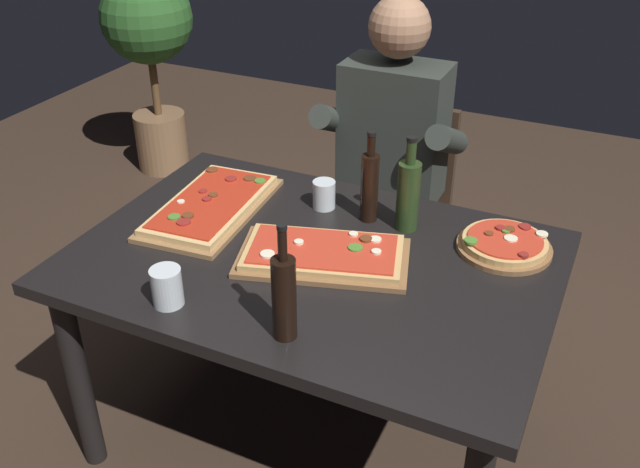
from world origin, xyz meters
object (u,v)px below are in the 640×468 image
Objects in this scene: dining_table at (313,283)px; tumbler_far_side at (167,287)px; pizza_round_far at (505,244)px; vinegar_bottle_green at (370,185)px; pizza_rectangular_front at (323,255)px; diner_chair at (395,203)px; seated_diner at (388,157)px; pizza_rectangular_left at (211,206)px; potted_plant_corner at (150,44)px; tumbler_near_camera at (324,196)px; wine_bottle_dark at (408,193)px; oil_bottle_amber at (284,296)px.

tumbler_far_side is (-0.25, -0.37, 0.15)m from dining_table.
pizza_round_far is 0.45m from vinegar_bottle_green.
vinegar_bottle_green is at bearing 179.96° from pizza_round_far.
dining_table is at bearing 171.79° from pizza_rectangular_front.
diner_chair is 0.65× the size of seated_diner.
pizza_rectangular_left is 5.12× the size of tumbler_far_side.
dining_table is 0.74m from seated_diner.
diner_chair is 1.85m from potted_plant_corner.
pizza_rectangular_front is 1.82× the size of vinegar_bottle_green.
pizza_rectangular_left is 1.95× the size of pizza_round_far.
seated_diner is at bearing 82.56° from tumbler_near_camera.
potted_plant_corner reaches higher than wine_bottle_dark.
tumbler_far_side is (-0.31, -0.64, -0.07)m from vinegar_bottle_green.
pizza_rectangular_left is 1.95m from potted_plant_corner.
pizza_round_far is 0.21× the size of seated_diner.
wine_bottle_dark is at bearing -68.40° from diner_chair.
vinegar_bottle_green is 0.35× the size of diner_chair.
oil_bottle_amber reaches higher than pizza_rectangular_left.
potted_plant_corner is (-1.64, 1.26, -0.03)m from tumbler_near_camera.
dining_table is at bearing -14.10° from pizza_rectangular_left.
pizza_round_far is 0.93× the size of vinegar_bottle_green.
seated_diner is at bearing -25.41° from potted_plant_corner.
wine_bottle_dark is 0.73m from diner_chair.
diner_chair reaches higher than pizza_rectangular_front.
wine_bottle_dark reaches higher than vinegar_bottle_green.
tumbler_near_camera is at bearing -37.46° from potted_plant_corner.
potted_plant_corner is (-1.80, 1.27, -0.11)m from vinegar_bottle_green.
diner_chair is (0.38, 0.75, -0.27)m from pizza_rectangular_left.
pizza_rectangular_front is 0.48× the size of potted_plant_corner.
diner_chair reaches higher than pizza_rectangular_left.
wine_bottle_dark is at bearing -63.48° from seated_diner.
vinegar_bottle_green is 0.23× the size of seated_diner.
potted_plant_corner reaches higher than vinegar_bottle_green.
vinegar_bottle_green is 0.18m from tumbler_near_camera.
vinegar_bottle_green is at bearing -35.12° from potted_plant_corner.
oil_bottle_amber is at bearing 2.24° from tumbler_far_side.
vinegar_bottle_green is at bearing -3.78° from tumbler_near_camera.
dining_table is at bearing 104.81° from oil_bottle_amber.
pizza_round_far is (0.92, 0.17, -0.00)m from pizza_rectangular_left.
dining_table is 0.47m from tumbler_far_side.
pizza_rectangular_front is at bearing -13.63° from pizza_rectangular_left.
pizza_round_far is at bearing 40.65° from tumbler_far_side.
diner_chair reaches higher than tumbler_near_camera.
vinegar_bottle_green reaches higher than pizza_rectangular_left.
pizza_round_far is at bearing 28.69° from dining_table.
pizza_rectangular_front is 0.32m from tumbler_near_camera.
dining_table is 0.12m from pizza_rectangular_front.
pizza_rectangular_front is 0.74m from seated_diner.
tumbler_far_side is (-0.29, -0.36, 0.03)m from pizza_rectangular_front.
oil_bottle_amber is at bearing -87.43° from vinegar_bottle_green.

